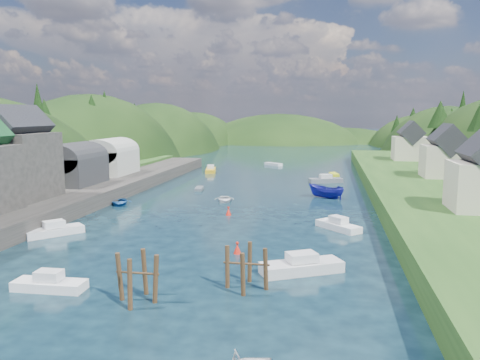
% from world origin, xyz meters
% --- Properties ---
extents(ground, '(600.00, 600.00, 0.00)m').
position_xyz_m(ground, '(0.00, 50.00, 0.00)').
color(ground, black).
rests_on(ground, ground).
extents(hillside_left, '(44.00, 245.56, 52.00)m').
position_xyz_m(hillside_left, '(-45.00, 75.00, -8.03)').
color(hillside_left, black).
rests_on(hillside_left, ground).
extents(far_hills, '(103.00, 68.00, 44.00)m').
position_xyz_m(far_hills, '(1.22, 174.01, -10.80)').
color(far_hills, black).
rests_on(far_hills, ground).
extents(hill_trees, '(91.03, 150.60, 12.45)m').
position_xyz_m(hill_trees, '(0.76, 65.00, 11.08)').
color(hill_trees, black).
rests_on(hill_trees, ground).
extents(quay_left, '(12.00, 110.00, 2.00)m').
position_xyz_m(quay_left, '(-24.00, 20.00, 1.00)').
color(quay_left, '#2D2B28').
rests_on(quay_left, ground).
extents(boat_sheds, '(7.00, 21.00, 7.50)m').
position_xyz_m(boat_sheds, '(-26.00, 39.00, 5.27)').
color(boat_sheds, '#2D2D30').
rests_on(boat_sheds, quay_left).
extents(terrace_right, '(16.00, 120.00, 2.40)m').
position_xyz_m(terrace_right, '(25.00, 40.00, 1.20)').
color(terrace_right, '#234719').
rests_on(terrace_right, ground).
extents(right_bank_cottages, '(9.00, 59.24, 8.41)m').
position_xyz_m(right_bank_cottages, '(28.00, 48.33, 5.84)').
color(right_bank_cottages, beige).
rests_on(right_bank_cottages, terrace_right).
extents(piling_cluster_near, '(2.97, 2.80, 3.89)m').
position_xyz_m(piling_cluster_near, '(-1.26, -1.65, 1.37)').
color(piling_cluster_near, '#382314').
rests_on(piling_cluster_near, ground).
extents(piling_cluster_far, '(3.32, 3.09, 3.66)m').
position_xyz_m(piling_cluster_far, '(5.40, 1.98, 1.26)').
color(piling_cluster_far, '#382314').
rests_on(piling_cluster_far, ground).
extents(channel_buoy_near, '(0.70, 0.70, 1.10)m').
position_xyz_m(channel_buoy_near, '(3.16, 10.07, 0.48)').
color(channel_buoy_near, red).
rests_on(channel_buoy_near, ground).
extents(channel_buoy_far, '(0.70, 0.70, 1.10)m').
position_xyz_m(channel_buoy_far, '(-0.92, 25.31, 0.48)').
color(channel_buoy_far, red).
rests_on(channel_buoy_far, ground).
extents(moored_boats, '(33.94, 94.41, 2.23)m').
position_xyz_m(moored_boats, '(-1.61, 22.07, 0.63)').
color(moored_boats, silver).
rests_on(moored_boats, ground).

